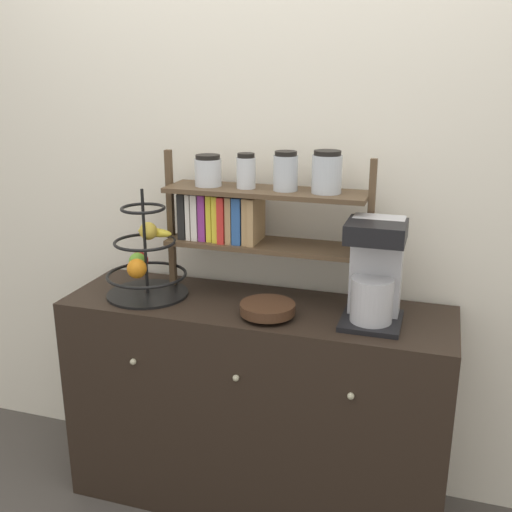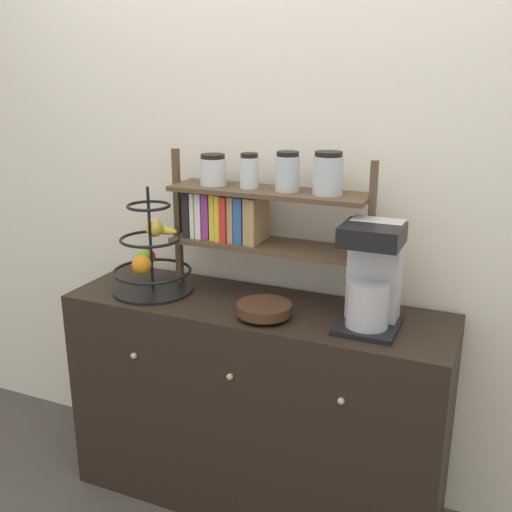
# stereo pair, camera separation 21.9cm
# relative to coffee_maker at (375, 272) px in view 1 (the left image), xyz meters

# --- Properties ---
(wall_back) EXTENTS (7.00, 0.05, 2.60)m
(wall_back) POSITION_rel_coffee_maker_xyz_m (-0.44, 0.28, 0.26)
(wall_back) COLOR silver
(wall_back) RESTS_ON ground_plane
(sideboard) EXTENTS (1.47, 0.46, 0.86)m
(sideboard) POSITION_rel_coffee_maker_xyz_m (-0.44, 0.02, -0.61)
(sideboard) COLOR black
(sideboard) RESTS_ON ground_plane
(coffee_maker) EXTENTS (0.21, 0.23, 0.37)m
(coffee_maker) POSITION_rel_coffee_maker_xyz_m (0.00, 0.00, 0.00)
(coffee_maker) COLOR black
(coffee_maker) RESTS_ON sideboard
(fruit_stand) EXTENTS (0.32, 0.32, 0.42)m
(fruit_stand) POSITION_rel_coffee_maker_xyz_m (-0.88, -0.00, -0.05)
(fruit_stand) COLOR black
(fruit_stand) RESTS_ON sideboard
(wooden_bowl) EXTENTS (0.20, 0.20, 0.05)m
(wooden_bowl) POSITION_rel_coffee_maker_xyz_m (-0.36, -0.08, -0.15)
(wooden_bowl) COLOR #422819
(wooden_bowl) RESTS_ON sideboard
(shelf_hutch) EXTENTS (0.80, 0.20, 0.57)m
(shelf_hutch) POSITION_rel_coffee_maker_xyz_m (-0.48, 0.11, 0.18)
(shelf_hutch) COLOR brown
(shelf_hutch) RESTS_ON sideboard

